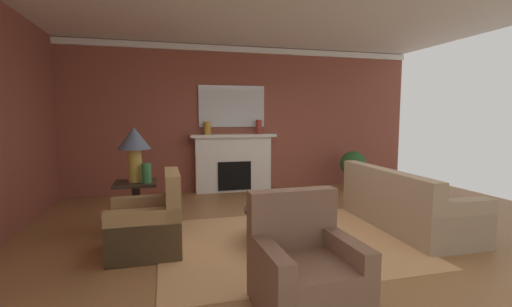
# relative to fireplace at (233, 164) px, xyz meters

# --- Properties ---
(ground_plane) EXTENTS (9.42, 9.42, 0.00)m
(ground_plane) POSITION_rel_fireplace_xyz_m (0.24, -2.95, -0.58)
(ground_plane) COLOR olive
(wall_fireplace) EXTENTS (7.84, 0.12, 3.07)m
(wall_fireplace) POSITION_rel_fireplace_xyz_m (0.24, 0.21, 0.96)
(wall_fireplace) COLOR brown
(wall_fireplace) RESTS_ON ground_plane
(ceiling_panel) EXTENTS (7.84, 6.80, 0.06)m
(ceiling_panel) POSITION_rel_fireplace_xyz_m (0.24, -2.65, 2.52)
(ceiling_panel) COLOR white
(crown_moulding) EXTENTS (7.84, 0.08, 0.12)m
(crown_moulding) POSITION_rel_fireplace_xyz_m (0.24, 0.13, 2.41)
(crown_moulding) COLOR white
(area_rug) EXTENTS (3.06, 2.49, 0.01)m
(area_rug) POSITION_rel_fireplace_xyz_m (0.03, -3.19, -0.57)
(area_rug) COLOR tan
(area_rug) RESTS_ON ground_plane
(fireplace) EXTENTS (1.80, 0.35, 1.22)m
(fireplace) POSITION_rel_fireplace_xyz_m (0.00, 0.00, 0.00)
(fireplace) COLOR white
(fireplace) RESTS_ON ground_plane
(mantel_mirror) EXTENTS (1.41, 0.04, 0.87)m
(mantel_mirror) POSITION_rel_fireplace_xyz_m (-0.00, 0.12, 1.23)
(mantel_mirror) COLOR silver
(sofa) EXTENTS (0.96, 2.12, 0.85)m
(sofa) POSITION_rel_fireplace_xyz_m (1.90, -3.03, -0.28)
(sofa) COLOR tan
(sofa) RESTS_ON ground_plane
(armchair_near_window) EXTENTS (0.81, 0.81, 0.95)m
(armchair_near_window) POSITION_rel_fireplace_xyz_m (-1.60, -3.08, -0.27)
(armchair_near_window) COLOR #9E7A4C
(armchair_near_window) RESTS_ON ground_plane
(armchair_facing_fireplace) EXTENTS (0.83, 0.83, 0.95)m
(armchair_facing_fireplace) POSITION_rel_fireplace_xyz_m (-0.31, -4.68, -0.27)
(armchair_facing_fireplace) COLOR brown
(armchair_facing_fireplace) RESTS_ON ground_plane
(coffee_table) EXTENTS (1.00, 1.00, 0.45)m
(coffee_table) POSITION_rel_fireplace_xyz_m (0.03, -3.19, -0.24)
(coffee_table) COLOR #2D2319
(coffee_table) RESTS_ON ground_plane
(side_table) EXTENTS (0.56, 0.56, 0.70)m
(side_table) POSITION_rel_fireplace_xyz_m (-1.80, -2.27, -0.18)
(side_table) COLOR #2D2319
(side_table) RESTS_ON ground_plane
(table_lamp) EXTENTS (0.44, 0.44, 0.75)m
(table_lamp) POSITION_rel_fireplace_xyz_m (-1.80, -2.27, 0.65)
(table_lamp) COLOR #B28E38
(table_lamp) RESTS_ON side_table
(vase_mantel_right) EXTENTS (0.13, 0.13, 0.30)m
(vase_mantel_right) POSITION_rel_fireplace_xyz_m (0.55, -0.05, 0.79)
(vase_mantel_right) COLOR #9E3328
(vase_mantel_right) RESTS_ON fireplace
(vase_on_side_table) EXTENTS (0.13, 0.13, 0.27)m
(vase_on_side_table) POSITION_rel_fireplace_xyz_m (-1.65, -2.39, 0.26)
(vase_on_side_table) COLOR #33703D
(vase_on_side_table) RESTS_ON side_table
(vase_mantel_left) EXTENTS (0.15, 0.15, 0.27)m
(vase_mantel_left) POSITION_rel_fireplace_xyz_m (-0.55, -0.05, 0.78)
(vase_mantel_left) COLOR #B7892D
(vase_mantel_left) RESTS_ON fireplace
(book_red_cover) EXTENTS (0.20, 0.17, 0.06)m
(book_red_cover) POSITION_rel_fireplace_xyz_m (0.19, -3.28, -0.10)
(book_red_cover) COLOR navy
(book_red_cover) RESTS_ON coffee_table
(book_art_folio) EXTENTS (0.28, 0.26, 0.06)m
(book_art_folio) POSITION_rel_fireplace_xyz_m (-0.04, -3.06, -0.04)
(book_art_folio) COLOR maroon
(book_art_folio) RESTS_ON coffee_table
(book_small_novel) EXTENTS (0.29, 0.26, 0.04)m
(book_small_novel) POSITION_rel_fireplace_xyz_m (0.20, -3.26, 0.00)
(book_small_novel) COLOR maroon
(book_small_novel) RESTS_ON coffee_table
(potted_plant) EXTENTS (0.56, 0.56, 0.83)m
(potted_plant) POSITION_rel_fireplace_xyz_m (2.60, -0.41, -0.08)
(potted_plant) COLOR #BCB29E
(potted_plant) RESTS_ON ground_plane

